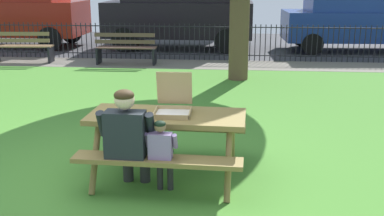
# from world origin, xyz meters

# --- Properties ---
(ground) EXTENTS (28.00, 12.38, 0.02)m
(ground) POSITION_xyz_m (0.00, 2.19, -0.01)
(ground) COLOR #48862F
(cobblestone_walkway) EXTENTS (28.00, 1.40, 0.01)m
(cobblestone_walkway) POSITION_xyz_m (0.00, 7.68, -0.00)
(cobblestone_walkway) COLOR slate
(street_asphalt) EXTENTS (28.00, 6.56, 0.01)m
(street_asphalt) POSITION_xyz_m (0.00, 11.66, -0.01)
(street_asphalt) COLOR #38383D
(picnic_table_foreground) EXTENTS (1.85, 1.54, 0.79)m
(picnic_table_foreground) POSITION_xyz_m (0.87, 0.29, 0.60)
(picnic_table_foreground) COLOR olive
(picnic_table_foreground) RESTS_ON ground
(pizza_box_open) EXTENTS (0.42, 0.49, 0.47)m
(pizza_box_open) POSITION_xyz_m (0.94, 0.35, 0.88)
(pizza_box_open) COLOR tan
(pizza_box_open) RESTS_ON picnic_table_foreground
(pizza_slice_on_table) EXTENTS (0.27, 0.28, 0.02)m
(pizza_slice_on_table) POSITION_xyz_m (0.53, 0.29, 0.78)
(pizza_slice_on_table) COLOR #EECB4F
(pizza_slice_on_table) RESTS_ON picnic_table_foreground
(adult_at_table) EXTENTS (0.62, 0.60, 1.19)m
(adult_at_table) POSITION_xyz_m (0.52, -0.20, 0.66)
(adult_at_table) COLOR #2A2A2A
(adult_at_table) RESTS_ON ground
(child_at_table) EXTENTS (0.36, 0.35, 0.87)m
(child_at_table) POSITION_xyz_m (0.89, -0.24, 0.53)
(child_at_table) COLOR #292929
(child_at_table) RESTS_ON ground
(iron_fence_streetside) EXTENTS (20.58, 0.03, 1.01)m
(iron_fence_streetside) POSITION_xyz_m (0.00, 8.38, 0.52)
(iron_fence_streetside) COLOR black
(iron_fence_streetside) RESTS_ON ground
(park_bench_left) EXTENTS (1.63, 0.58, 0.85)m
(park_bench_left) POSITION_xyz_m (-4.15, 7.55, 0.42)
(park_bench_left) COLOR brown
(park_bench_left) RESTS_ON ground
(park_bench_center) EXTENTS (1.61, 0.48, 0.85)m
(park_bench_center) POSITION_xyz_m (-1.27, 7.55, 0.42)
(park_bench_center) COLOR brown
(park_bench_center) RESTS_ON ground
(parked_car_left) EXTENTS (4.72, 2.12, 2.46)m
(parked_car_left) POSITION_xyz_m (-5.74, 10.54, 1.31)
(parked_car_left) COLOR maroon
(parked_car_left) RESTS_ON ground
(parked_car_center) EXTENTS (4.72, 2.11, 2.46)m
(parked_car_center) POSITION_xyz_m (-0.20, 10.54, 1.31)
(parked_car_center) COLOR black
(parked_car_center) RESTS_ON ground
(parked_car_right) EXTENTS (4.69, 2.13, 2.08)m
(parked_car_right) POSITION_xyz_m (5.46, 10.55, 1.10)
(parked_car_right) COLOR navy
(parked_car_right) RESTS_ON ground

